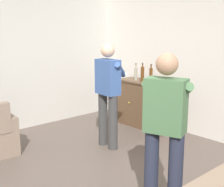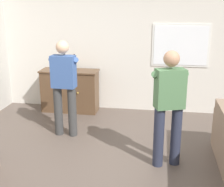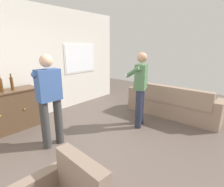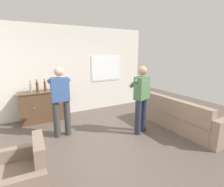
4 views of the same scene
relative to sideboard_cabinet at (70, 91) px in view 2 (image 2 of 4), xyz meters
The scene contains 8 objects.
ground 2.58m from the sideboard_cabinet, 64.69° to the right, with size 10.40×10.40×0.00m, color brown.
wall_back_with_window 1.51m from the sideboard_cabinet, 17.72° to the left, with size 5.20×0.15×2.80m.
sideboard_cabinet is the anchor object (origin of this frame).
bottle_wine_green 0.60m from the sideboard_cabinet, 151.10° to the right, with size 0.07×0.07×0.36m.
bottle_liquor_amber 0.63m from the sideboard_cabinet, 168.29° to the right, with size 0.06×0.06×0.33m.
bottle_spirits_clear 0.61m from the sideboard_cabinet, 15.66° to the right, with size 0.06×0.06×0.35m.
person_standing_left 1.35m from the sideboard_cabinet, 77.14° to the right, with size 0.56×0.49×1.68m.
person_standing_right 2.91m from the sideboard_cabinet, 44.74° to the right, with size 0.52×0.52×1.68m.
Camera 2 is at (0.82, -3.90, 2.32)m, focal length 50.00 mm.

